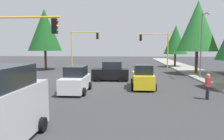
# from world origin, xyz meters

# --- Properties ---
(ground_plane) EXTENTS (120.00, 120.00, 0.00)m
(ground_plane) POSITION_xyz_m (0.00, 0.00, 0.00)
(ground_plane) COLOR #353538
(sidewalk_kerb) EXTENTS (80.00, 4.00, 0.15)m
(sidewalk_kerb) POSITION_xyz_m (-5.00, 10.50, 0.07)
(sidewalk_kerb) COLOR gray
(sidewalk_kerb) RESTS_ON ground
(lane_arrow_near) EXTENTS (2.40, 1.10, 1.10)m
(lane_arrow_near) POSITION_xyz_m (11.51, -3.00, 0.01)
(lane_arrow_near) COLOR silver
(lane_arrow_near) RESTS_ON ground
(traffic_signal_near_right) EXTENTS (0.36, 4.59, 5.49)m
(traffic_signal_near_right) POSITION_xyz_m (6.00, -5.67, 3.89)
(traffic_signal_near_right) COLOR yellow
(traffic_signal_near_right) RESTS_ON ground
(traffic_signal_far_left) EXTENTS (0.36, 4.59, 5.57)m
(traffic_signal_far_left) POSITION_xyz_m (-14.00, 5.68, 3.95)
(traffic_signal_far_left) COLOR yellow
(traffic_signal_far_left) RESTS_ON ground
(traffic_signal_far_right) EXTENTS (0.36, 4.59, 5.86)m
(traffic_signal_far_right) POSITION_xyz_m (-14.00, -5.73, 4.14)
(traffic_signal_far_right) COLOR yellow
(traffic_signal_far_right) RESTS_ON ground
(street_lamp_curbside) EXTENTS (2.15, 0.28, 7.00)m
(street_lamp_curbside) POSITION_xyz_m (-3.61, 9.20, 4.35)
(street_lamp_curbside) COLOR slate
(street_lamp_curbside) RESTS_ON ground
(tree_roadside_mid) EXTENTS (4.97, 4.97, 9.12)m
(tree_roadside_mid) POSITION_xyz_m (-8.00, 10.00, 6.00)
(tree_roadside_mid) COLOR brown
(tree_roadside_mid) RESTS_ON ground
(tree_opposite_side) EXTENTS (4.93, 4.93, 9.04)m
(tree_opposite_side) POSITION_xyz_m (-12.00, -11.00, 5.95)
(tree_opposite_side) COLOR brown
(tree_opposite_side) RESTS_ON ground
(tree_roadside_far) EXTENTS (3.90, 3.90, 7.12)m
(tree_roadside_far) POSITION_xyz_m (-18.00, 9.50, 4.66)
(tree_roadside_far) COLOR brown
(tree_roadside_far) RESTS_ON ground
(car_yellow) EXTENTS (3.99, 1.96, 1.98)m
(car_yellow) POSITION_xyz_m (1.87, 2.65, 0.90)
(car_yellow) COLOR yellow
(car_yellow) RESTS_ON ground
(car_black) EXTENTS (2.09, 3.68, 1.98)m
(car_black) POSITION_xyz_m (-2.00, -0.32, 0.90)
(car_black) COLOR black
(car_black) RESTS_ON ground
(car_white) EXTENTS (3.91, 1.96, 1.98)m
(car_white) POSITION_xyz_m (3.94, -2.54, 0.90)
(car_white) COLOR white
(car_white) RESTS_ON ground
(pedestrian_crossing) EXTENTS (0.40, 0.24, 1.70)m
(pedestrian_crossing) POSITION_xyz_m (5.58, 6.60, 0.91)
(pedestrian_crossing) COLOR #262638
(pedestrian_crossing) RESTS_ON ground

